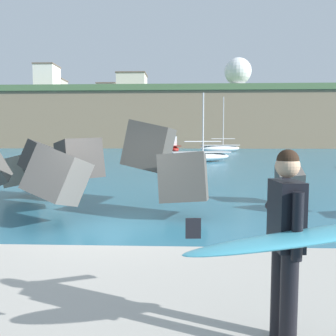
% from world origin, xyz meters
% --- Properties ---
extents(ground_plane, '(400.00, 400.00, 0.00)m').
position_xyz_m(ground_plane, '(0.00, 0.00, 0.00)').
color(ground_plane, '#2D6B84').
extents(walkway_path, '(48.00, 4.40, 0.24)m').
position_xyz_m(walkway_path, '(0.00, -4.00, 0.12)').
color(walkway_path, '#B2ADA3').
rests_on(walkway_path, ground).
extents(breakwater_jetty, '(31.74, 7.31, 2.66)m').
position_xyz_m(breakwater_jetty, '(0.22, 2.05, 1.17)').
color(breakwater_jetty, slate).
rests_on(breakwater_jetty, ground).
extents(surfer_with_board, '(2.11, 1.21, 1.78)m').
position_xyz_m(surfer_with_board, '(2.53, -4.72, 1.28)').
color(surfer_with_board, black).
rests_on(surfer_with_board, walkway_path).
extents(boat_near_left, '(6.34, 4.29, 6.02)m').
position_xyz_m(boat_near_left, '(3.01, 22.88, 0.50)').
color(boat_near_left, white).
rests_on(boat_near_left, ground).
extents(boat_near_centre, '(6.46, 3.60, 8.07)m').
position_xyz_m(boat_near_centre, '(7.18, 43.62, 0.61)').
color(boat_near_centre, white).
rests_on(boat_near_centre, ground).
extents(boat_near_right, '(3.04, 5.39, 2.44)m').
position_xyz_m(boat_near_right, '(0.09, 39.07, 0.78)').
color(boat_near_right, maroon).
rests_on(boat_near_right, ground).
extents(headland_bluff, '(80.41, 43.12, 12.58)m').
position_xyz_m(headland_bluff, '(-7.32, 82.05, 6.31)').
color(headland_bluff, '#847056').
rests_on(headland_bluff, ground).
extents(radar_dome, '(6.66, 6.66, 9.28)m').
position_xyz_m(radar_dome, '(15.34, 80.42, 17.77)').
color(radar_dome, silver).
rests_on(radar_dome, headland_bluff).
extents(station_building_west, '(4.83, 5.43, 4.66)m').
position_xyz_m(station_building_west, '(-31.35, 82.96, 14.92)').
color(station_building_west, '#B2ADA3').
rests_on(station_building_west, headland_bluff).
extents(station_building_central, '(4.81, 5.85, 6.62)m').
position_xyz_m(station_building_central, '(-30.29, 74.34, 15.90)').
color(station_building_central, silver).
rests_on(station_building_central, headland_bluff).
extents(station_building_east, '(5.39, 6.26, 4.45)m').
position_xyz_m(station_building_east, '(-19.09, 89.24, 14.82)').
color(station_building_east, silver).
rests_on(station_building_east, headland_bluff).
extents(station_building_annex, '(7.25, 7.25, 5.47)m').
position_xyz_m(station_building_annex, '(-10.98, 80.19, 15.33)').
color(station_building_annex, beige).
rests_on(station_building_annex, headland_bluff).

